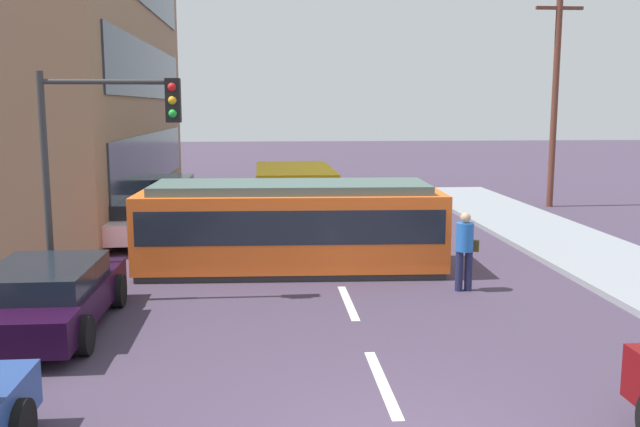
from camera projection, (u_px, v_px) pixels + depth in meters
name	position (u px, v px, depth m)	size (l,w,h in m)	color
ground_plane	(329.00, 259.00, 17.50)	(120.00, 120.00, 0.00)	#42354A
lane_stripe_1	(382.00, 383.00, 9.62)	(0.16, 2.40, 0.01)	silver
lane_stripe_2	(348.00, 303.00, 13.56)	(0.16, 2.40, 0.01)	silver
lane_stripe_3	(315.00, 226.00, 22.34)	(0.16, 2.40, 0.01)	silver
lane_stripe_4	(305.00, 201.00, 28.25)	(0.16, 2.40, 0.01)	silver
streetcar_tram	(291.00, 225.00, 16.18)	(7.15, 2.76, 2.08)	orange
city_bus	(294.00, 191.00, 22.99)	(2.59, 5.34, 1.83)	gold
pedestrian_crossing	(465.00, 247.00, 14.32)	(0.51, 0.36, 1.67)	#202246
parked_sedan_mid	(47.00, 296.00, 11.79)	(2.08, 4.35, 1.19)	black
parked_sedan_far	(124.00, 219.00, 19.79)	(2.19, 4.52, 1.19)	silver
parked_sedan_furthest	(170.00, 191.00, 26.37)	(2.04, 4.34, 1.19)	black
traffic_light_mast	(102.00, 141.00, 13.18)	(2.68, 0.33, 4.51)	#333333
utility_pole_mid	(555.00, 97.00, 26.02)	(1.80, 0.24, 8.07)	brown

